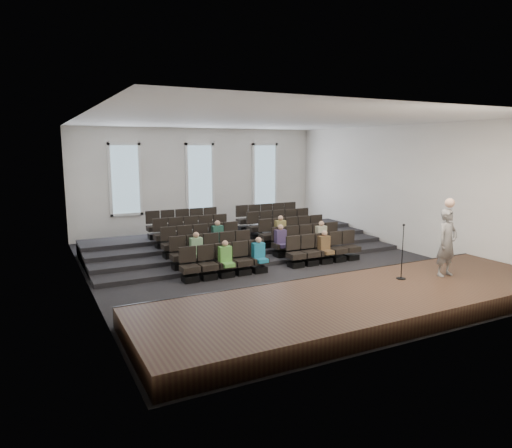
{
  "coord_description": "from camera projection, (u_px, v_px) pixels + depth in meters",
  "views": [
    {
      "loc": [
        -7.48,
        -13.7,
        4.13
      ],
      "look_at": [
        -0.27,
        0.5,
        1.43
      ],
      "focal_mm": 32.0,
      "sensor_mm": 36.0,
      "label": 1
    }
  ],
  "objects": [
    {
      "name": "stage_lip",
      "position": [
        325.0,
        284.0,
        13.1
      ],
      "size": [
        11.8,
        0.06,
        0.52
      ],
      "primitive_type": "cube",
      "color": "black",
      "rests_on": "ground"
    },
    {
      "name": "ceiling",
      "position": [
        270.0,
        120.0,
        15.24
      ],
      "size": [
        12.0,
        14.0,
        0.02
      ],
      "primitive_type": "cube",
      "color": "white",
      "rests_on": "ground"
    },
    {
      "name": "speaker",
      "position": [
        447.0,
        243.0,
        12.87
      ],
      "size": [
        0.74,
        0.52,
        1.92
      ],
      "primitive_type": "imported",
      "rotation": [
        0.0,
        0.0,
        0.08
      ],
      "color": "slate",
      "rests_on": "stage"
    },
    {
      "name": "stage",
      "position": [
        366.0,
        302.0,
        11.55
      ],
      "size": [
        11.8,
        3.6,
        0.5
      ],
      "primitive_type": "cube",
      "color": "#3C2A1A",
      "rests_on": "ground"
    },
    {
      "name": "ground",
      "position": [
        269.0,
        265.0,
        16.07
      ],
      "size": [
        14.0,
        14.0,
        0.0
      ],
      "primitive_type": "plane",
      "color": "black",
      "rests_on": "ground"
    },
    {
      "name": "audience",
      "position": [
        265.0,
        241.0,
        16.22
      ],
      "size": [
        5.45,
        2.64,
        1.1
      ],
      "color": "#5CA943",
      "rests_on": "seating_rows"
    },
    {
      "name": "wall_front",
      "position": [
        431.0,
        226.0,
        9.48
      ],
      "size": [
        12.0,
        0.04,
        5.0
      ],
      "primitive_type": "cube",
      "color": "white",
      "rests_on": "ground"
    },
    {
      "name": "windows",
      "position": [
        200.0,
        177.0,
        21.73
      ],
      "size": [
        8.44,
        0.1,
        3.24
      ],
      "color": "white",
      "rests_on": "wall_back"
    },
    {
      "name": "wall_right",
      "position": [
        401.0,
        188.0,
        18.34
      ],
      "size": [
        0.04,
        14.0,
        5.0
      ],
      "primitive_type": "cube",
      "color": "white",
      "rests_on": "ground"
    },
    {
      "name": "seating_rows",
      "position": [
        250.0,
        239.0,
        17.31
      ],
      "size": [
        6.8,
        4.7,
        1.67
      ],
      "color": "black",
      "rests_on": "ground"
    },
    {
      "name": "wall_left",
      "position": [
        84.0,
        205.0,
        12.97
      ],
      "size": [
        0.04,
        14.0,
        5.0
      ],
      "primitive_type": "cube",
      "color": "white",
      "rests_on": "ground"
    },
    {
      "name": "mic_stand",
      "position": [
        402.0,
        263.0,
        12.63
      ],
      "size": [
        0.26,
        0.26,
        1.56
      ],
      "color": "black",
      "rests_on": "stage"
    },
    {
      "name": "risers",
      "position": [
        233.0,
        243.0,
        18.83
      ],
      "size": [
        11.8,
        4.8,
        0.6
      ],
      "color": "black",
      "rests_on": "ground"
    },
    {
      "name": "wall_back",
      "position": [
        200.0,
        181.0,
        21.83
      ],
      "size": [
        12.0,
        0.04,
        5.0
      ],
      "primitive_type": "cube",
      "color": "white",
      "rests_on": "ground"
    }
  ]
}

